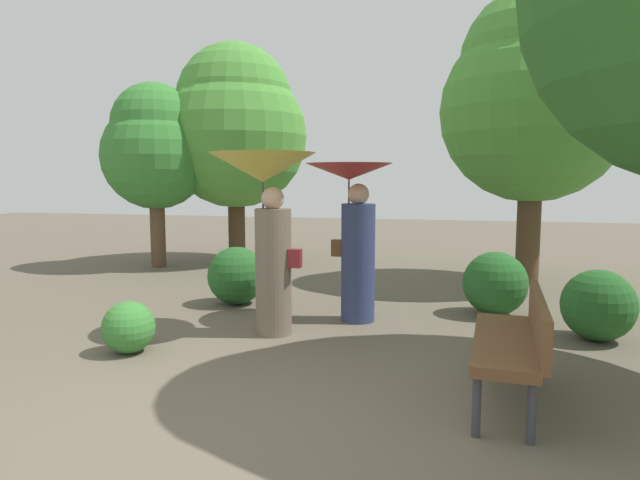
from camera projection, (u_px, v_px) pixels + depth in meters
name	position (u px, v px, depth m)	size (l,w,h in m)	color
ground_plane	(213.00, 438.00, 3.60)	(40.00, 40.00, 0.00)	brown
person_left	(267.00, 203.00, 5.90)	(1.15, 1.15, 1.98)	#6B5B4C
person_right	(354.00, 219.00, 6.47)	(1.03, 1.03, 1.88)	navy
park_bench	(516.00, 337.00, 4.12)	(0.59, 1.53, 0.83)	#38383D
tree_near_left	(235.00, 125.00, 10.94)	(2.87, 2.87, 4.38)	#42301E
tree_near_right	(534.00, 95.00, 8.56)	(2.90, 2.90, 4.68)	#4C3823
tree_mid_left	(155.00, 147.00, 10.37)	(2.02, 2.02, 3.51)	brown
bush_path_left	(598.00, 305.00, 5.74)	(0.76, 0.76, 0.76)	#235B23
bush_path_right	(237.00, 276.00, 7.41)	(0.79, 0.79, 0.79)	#235B23
bush_behind_bench	(495.00, 283.00, 6.82)	(0.80, 0.80, 0.80)	#235B23
bush_far_side	(129.00, 327.00, 5.34)	(0.51, 0.51, 0.51)	#387F33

